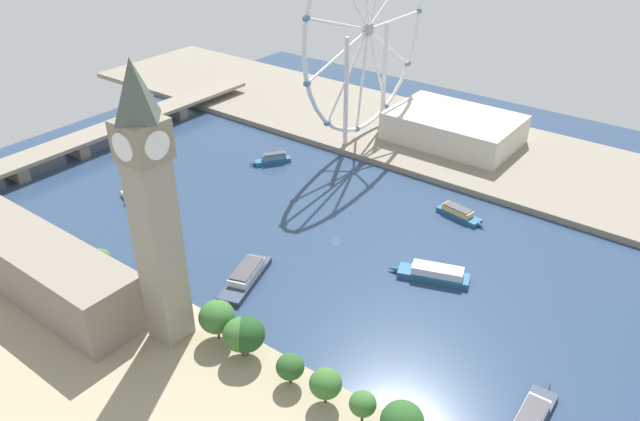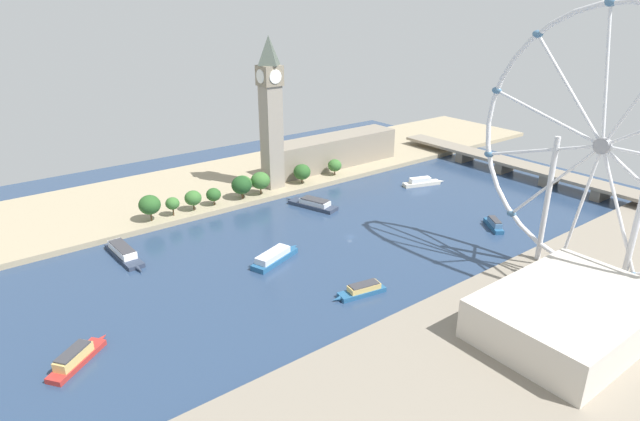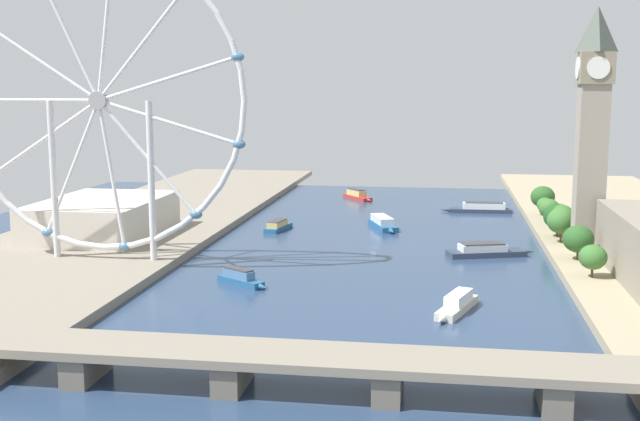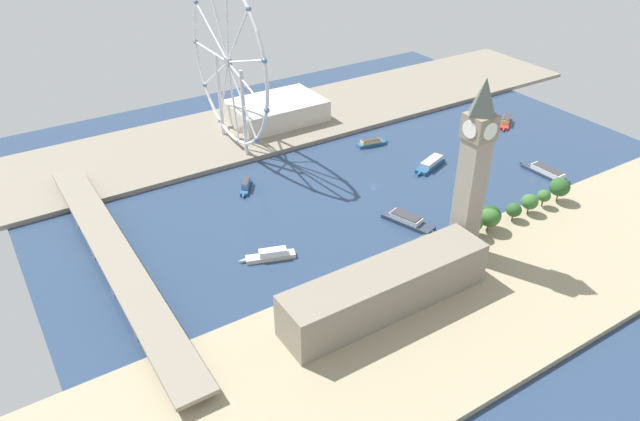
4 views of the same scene
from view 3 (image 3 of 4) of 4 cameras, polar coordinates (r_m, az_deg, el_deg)
name	(u,v)px [view 3 (image 3 of 4)]	position (r m, az deg, el deg)	size (l,w,h in m)	color
ground_plane	(373,248)	(328.45, 3.80, -2.65)	(396.39, 396.39, 0.00)	navy
riverbank_right	(110,236)	(356.00, -14.67, -1.78)	(90.00, 520.00, 3.00)	gray
clock_tower	(592,126)	(319.22, 18.80, 5.74)	(13.25, 13.25, 91.63)	gray
tree_row_embankment	(559,217)	(348.69, 16.63, -0.47)	(12.88, 138.00, 14.37)	#513823
ferris_wheel	(99,102)	(297.83, -15.46, 7.42)	(109.86, 3.20, 111.60)	silver
riverside_hall	(102,217)	(350.91, -15.21, -0.45)	(45.51, 66.93, 15.08)	beige
river_bridge	(309,362)	(175.81, -0.76, -10.73)	(208.39, 17.18, 8.88)	gray
tour_boat_0	(383,223)	(372.73, 4.50, -0.91)	(16.10, 30.99, 5.43)	#235684
tour_boat_1	(241,278)	(268.32, -5.64, -4.82)	(19.91, 15.01, 5.51)	#235684
tour_boat_2	(486,251)	(317.86, 11.70, -2.82)	(35.21, 17.79, 5.37)	#2D384C
tour_boat_3	(357,195)	(466.71, 2.67, 1.11)	(19.72, 24.26, 5.84)	#B22D28
tour_boat_4	(457,305)	(239.76, 9.71, -6.61)	(13.24, 29.14, 5.43)	beige
tour_boat_5	(481,208)	(425.99, 11.40, 0.17)	(37.42, 8.77, 5.46)	#2D384C
tour_boat_6	(278,226)	(366.98, -2.98, -1.10)	(9.60, 24.38, 4.77)	#235684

